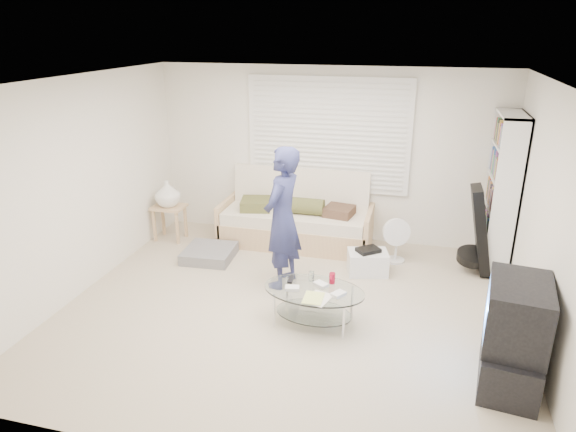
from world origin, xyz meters
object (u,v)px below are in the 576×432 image
(coffee_table, at_px, (314,296))
(tv_unit, at_px, (513,335))
(futon_sofa, at_px, (296,220))
(bookshelf, at_px, (501,193))

(coffee_table, bearing_deg, tv_unit, -15.36)
(futon_sofa, distance_m, bookshelf, 2.78)
(futon_sofa, height_order, tv_unit, futon_sofa)
(bookshelf, relative_size, coffee_table, 1.80)
(futon_sofa, bearing_deg, bookshelf, -2.09)
(futon_sofa, relative_size, tv_unit, 2.22)
(futon_sofa, xyz_separation_m, coffee_table, (0.70, -2.07, -0.02))
(futon_sofa, height_order, coffee_table, futon_sofa)
(bookshelf, height_order, tv_unit, bookshelf)
(bookshelf, distance_m, coffee_table, 2.89)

